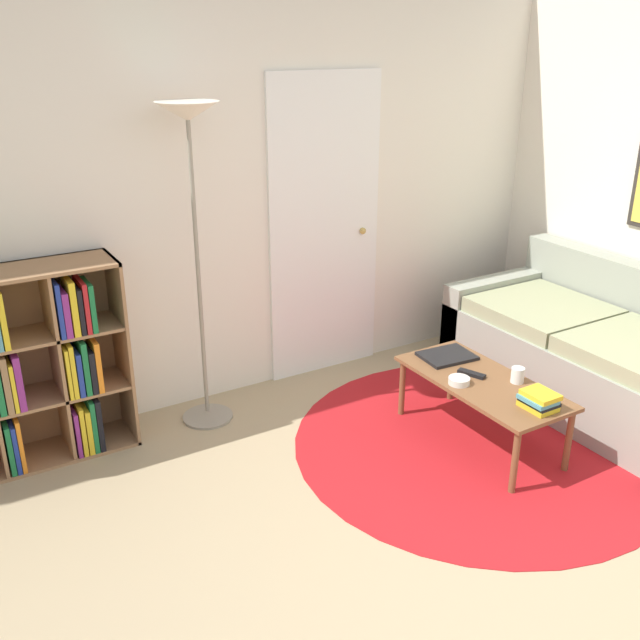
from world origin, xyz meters
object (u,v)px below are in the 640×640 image
Objects in this scene: coffee_table at (482,387)px; laptop at (447,356)px; bowl at (459,381)px; cup at (518,375)px; couch at (601,356)px; bookshelf at (20,369)px; floor_lamp at (191,159)px.

laptop is at bearing 85.75° from coffee_table.
coffee_table is 3.15× the size of laptop.
cup reaches higher than bowl.
coffee_table is at bearing -13.42° from bowl.
couch reaches higher than bowl.
cup reaches higher than laptop.
bookshelf is 3.43m from couch.
coffee_table is at bearing -179.76° from couch.
coffee_table is (2.23, -1.11, -0.20)m from bookshelf.
bookshelf is 1.06× the size of coffee_table.
coffee_table is at bearing -94.25° from laptop.
floor_lamp reaches higher than bookshelf.
floor_lamp is 5.74× the size of laptop.
bowl is at bearing 166.58° from coffee_table.
coffee_table is at bearing -26.50° from bookshelf.
laptop is at bearing -29.16° from floor_lamp.
laptop is (2.25, -0.78, -0.15)m from bookshelf.
couch is at bearing -18.57° from laptop.
cup is (-0.86, -0.12, 0.14)m from couch.
couch is 15.56× the size of bowl.
cup is at bearing -38.48° from coffee_table.
cup is at bearing -27.44° from bowl.
bookshelf reaches higher than bowl.
floor_lamp is 2.02m from coffee_table.
laptop is 0.47m from cup.
floor_lamp is at bearing 150.84° from laptop.
couch reaches higher than coffee_table.
couch is at bearing -1.49° from bowl.
bookshelf is at bearing 152.69° from bowl.
bowl is (-1.15, 0.03, 0.11)m from couch.
couch is 21.07× the size of cup.
cup is at bearing -27.33° from bookshelf.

